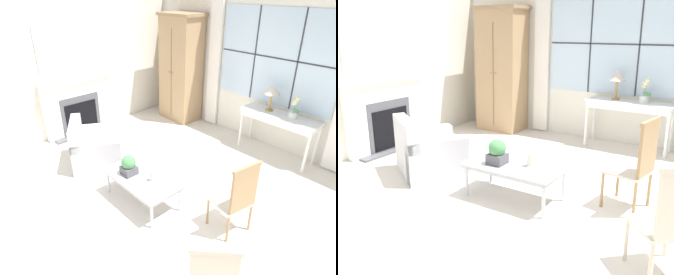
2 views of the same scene
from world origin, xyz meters
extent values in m
plane|color=silver|center=(0.00, 0.00, 0.00)|extent=(14.00, 14.00, 0.00)
cube|color=silver|center=(0.00, 3.03, 1.40)|extent=(7.20, 0.06, 2.80)
cube|color=silver|center=(0.00, 3.00, 1.70)|extent=(2.31, 0.01, 1.69)
cube|color=#2D2D33|center=(-0.42, 2.99, 1.70)|extent=(0.02, 0.02, 1.69)
cube|color=#2D2D33|center=(0.42, 2.99, 1.70)|extent=(0.02, 0.02, 1.69)
cube|color=#2D2D33|center=(0.00, 2.99, 1.70)|extent=(2.31, 0.02, 0.02)
cube|color=white|center=(-1.34, 2.95, 1.37)|extent=(0.29, 0.06, 2.69)
cube|color=silver|center=(-3.03, 0.60, 1.40)|extent=(0.06, 7.20, 2.80)
cube|color=#515156|center=(-2.83, 0.50, 0.02)|extent=(0.34, 1.30, 0.04)
cube|color=white|center=(-2.91, 0.50, 0.58)|extent=(0.18, 1.44, 1.16)
cube|color=white|center=(-2.88, 0.50, 1.18)|extent=(0.24, 1.52, 0.04)
cube|color=black|center=(-2.81, 0.50, 0.38)|extent=(0.02, 0.69, 0.64)
cube|color=#515156|center=(-2.82, 0.50, 0.44)|extent=(0.01, 0.85, 0.80)
cube|color=white|center=(-2.98, 0.50, 1.69)|extent=(0.04, 1.26, 1.02)
cube|color=silver|center=(-2.96, 0.50, 1.69)|extent=(0.01, 1.18, 0.94)
cube|color=tan|center=(-2.06, 2.66, 1.14)|extent=(0.85, 0.58, 2.29)
cube|color=#977752|center=(-2.06, 2.66, 2.32)|extent=(0.93, 0.64, 0.06)
cube|color=brown|center=(-2.06, 2.36, 1.10)|extent=(0.01, 0.01, 1.92)
sphere|color=#997F4C|center=(-2.11, 2.36, 1.14)|extent=(0.03, 0.03, 0.03)
sphere|color=#997F4C|center=(-2.01, 2.36, 1.14)|extent=(0.03, 0.03, 0.03)
cube|color=white|center=(0.41, 2.71, 0.79)|extent=(1.38, 0.45, 0.03)
cube|color=white|center=(0.41, 2.71, 0.73)|extent=(1.33, 0.44, 0.10)
cylinder|color=white|center=(-0.24, 2.53, 0.39)|extent=(0.04, 0.04, 0.78)
cylinder|color=white|center=(1.06, 2.53, 0.39)|extent=(0.04, 0.04, 0.78)
cylinder|color=white|center=(-0.24, 2.90, 0.39)|extent=(0.04, 0.04, 0.78)
cylinder|color=white|center=(1.06, 2.90, 0.39)|extent=(0.04, 0.04, 0.78)
cylinder|color=#9E7F47|center=(0.17, 2.75, 0.82)|extent=(0.14, 0.14, 0.02)
cylinder|color=#9E7F47|center=(0.17, 2.75, 0.98)|extent=(0.05, 0.05, 0.29)
cone|color=beige|center=(0.17, 2.75, 1.21)|extent=(0.29, 0.29, 0.18)
cylinder|color=white|center=(0.63, 2.73, 0.86)|extent=(0.14, 0.14, 0.11)
cylinder|color=#47844C|center=(0.63, 2.73, 1.05)|extent=(0.01, 0.01, 0.28)
cube|color=#47844C|center=(0.67, 2.73, 0.95)|extent=(0.13, 0.02, 0.08)
sphere|color=beige|center=(0.60, 2.74, 1.06)|extent=(0.08, 0.08, 0.08)
sphere|color=beige|center=(0.63, 2.74, 1.11)|extent=(0.08, 0.08, 0.08)
sphere|color=beige|center=(0.65, 2.74, 1.16)|extent=(0.08, 0.08, 0.08)
cube|color=#B2B2B7|center=(-1.55, 0.12, 0.22)|extent=(1.16, 1.13, 0.43)
cube|color=#B2B2B7|center=(-1.72, -0.16, 0.62)|extent=(0.83, 0.58, 0.37)
cube|color=#B2B2B7|center=(-1.84, 0.29, 0.29)|extent=(0.58, 0.80, 0.57)
cube|color=#B2B2B7|center=(-1.27, -0.05, 0.29)|extent=(0.58, 0.80, 0.57)
cube|color=beige|center=(1.01, 0.55, 0.43)|extent=(0.51, 0.51, 0.03)
cube|color=#9E7A51|center=(1.21, 0.52, 0.72)|extent=(0.10, 0.41, 0.56)
cube|color=#9E7A51|center=(1.21, 0.52, 1.02)|extent=(0.11, 0.43, 0.05)
cylinder|color=#9E7A51|center=(0.79, 0.40, 0.21)|extent=(0.04, 0.04, 0.41)
cylinder|color=#9E7A51|center=(0.86, 0.77, 0.21)|extent=(0.04, 0.04, 0.41)
cylinder|color=#9E7A51|center=(1.17, 0.33, 0.21)|extent=(0.04, 0.04, 0.41)
cylinder|color=#9E7A51|center=(1.23, 0.71, 0.21)|extent=(0.04, 0.04, 0.41)
cube|color=beige|center=(1.72, -0.64, 0.99)|extent=(0.34, 0.32, 0.05)
cube|color=#BCBCC1|center=(-0.15, 0.05, 0.42)|extent=(1.13, 0.61, 0.03)
cube|color=#A0A0A4|center=(-0.15, 0.05, 0.38)|extent=(1.11, 0.60, 0.04)
cylinder|color=#BCBCC1|center=(-0.67, -0.21, 0.20)|extent=(0.04, 0.04, 0.40)
cylinder|color=#BCBCC1|center=(0.36, -0.21, 0.20)|extent=(0.04, 0.04, 0.40)
cylinder|color=#BCBCC1|center=(-0.67, 0.30, 0.20)|extent=(0.04, 0.04, 0.40)
cylinder|color=#BCBCC1|center=(0.36, 0.30, 0.20)|extent=(0.04, 0.04, 0.40)
cube|color=#4C4C51|center=(-0.34, -0.04, 0.49)|extent=(0.20, 0.20, 0.12)
sphere|color=#47844C|center=(-0.34, -0.04, 0.62)|extent=(0.21, 0.21, 0.21)
cylinder|color=silver|center=(0.03, 0.10, 0.43)|extent=(0.11, 0.11, 0.01)
cylinder|color=beige|center=(0.03, 0.10, 0.51)|extent=(0.08, 0.08, 0.14)
cylinder|color=black|center=(0.03, 0.10, 0.58)|extent=(0.00, 0.00, 0.01)
camera|label=1|loc=(2.71, -2.04, 2.85)|focal=32.00mm
camera|label=2|loc=(1.98, -3.44, 1.95)|focal=40.00mm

